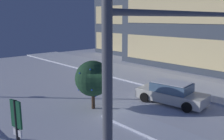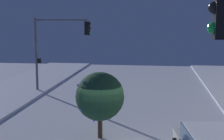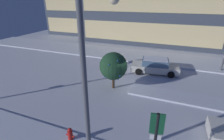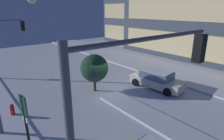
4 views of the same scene
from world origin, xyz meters
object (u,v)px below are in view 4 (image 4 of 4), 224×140
object	(u,v)px
traffic_light_corner_near_right	(141,99)
parking_info_sign	(25,119)
street_lamp_arched	(2,46)
car_far	(156,80)
decorated_tree_median	(94,68)
fire_hydrant	(12,110)

from	to	relation	value
traffic_light_corner_near_right	parking_info_sign	size ratio (longest dim) A/B	1.94
street_lamp_arched	parking_info_sign	distance (m)	3.81
car_far	street_lamp_arched	size ratio (longest dim) A/B	0.67
car_far	parking_info_sign	bearing A→B (deg)	89.70
decorated_tree_median	traffic_light_corner_near_right	bearing A→B (deg)	-26.50
street_lamp_arched	decorated_tree_median	size ratio (longest dim) A/B	2.36
traffic_light_corner_near_right	fire_hydrant	distance (m)	9.93
fire_hydrant	parking_info_sign	xyz separation A→B (m)	(4.27, -0.18, 1.57)
car_far	street_lamp_arched	distance (m)	11.85
street_lamp_arched	decorated_tree_median	bearing A→B (deg)	20.03
traffic_light_corner_near_right	fire_hydrant	bearing A→B (deg)	101.35
fire_hydrant	parking_info_sign	world-z (taller)	parking_info_sign
car_far	traffic_light_corner_near_right	world-z (taller)	traffic_light_corner_near_right
car_far	parking_info_sign	distance (m)	11.22
car_far	traffic_light_corner_near_right	size ratio (longest dim) A/B	0.82
parking_info_sign	decorated_tree_median	world-z (taller)	decorated_tree_median
car_far	decorated_tree_median	world-z (taller)	decorated_tree_median
traffic_light_corner_near_right	decorated_tree_median	distance (m)	10.27
parking_info_sign	car_far	bearing A→B (deg)	-3.16
traffic_light_corner_near_right	fire_hydrant	world-z (taller)	traffic_light_corner_near_right
street_lamp_arched	parking_info_sign	world-z (taller)	street_lamp_arched
car_far	parking_info_sign	xyz separation A→B (m)	(1.47, -11.05, 1.28)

